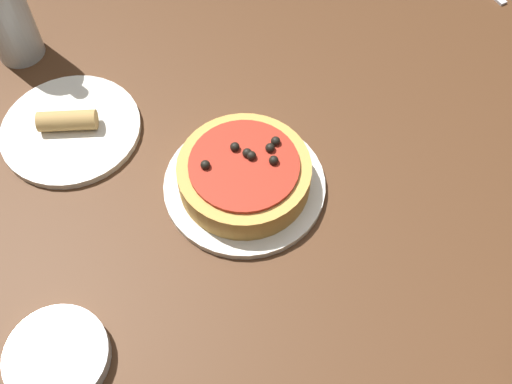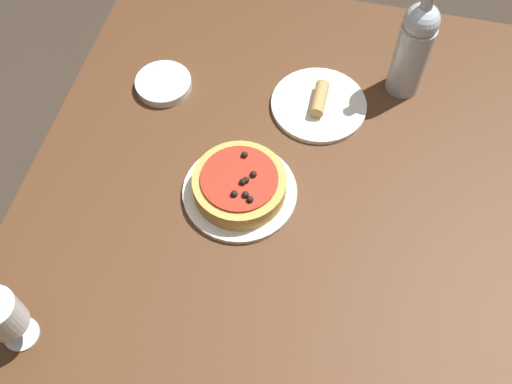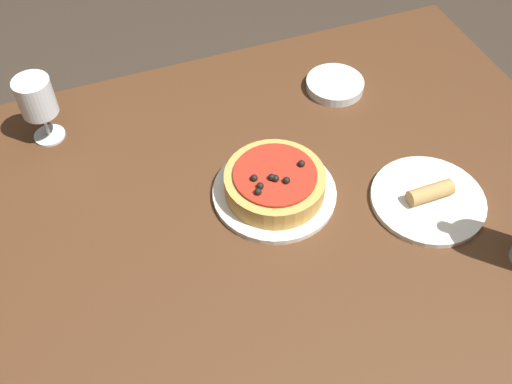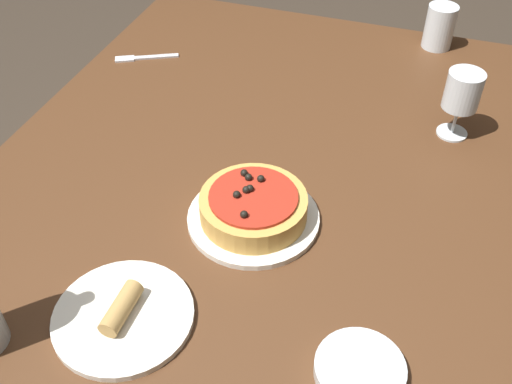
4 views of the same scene
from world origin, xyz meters
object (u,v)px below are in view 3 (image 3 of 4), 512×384
Objects in this scene: side_plate at (428,199)px; dinner_plate at (274,193)px; wine_glass at (36,99)px; pizza at (275,182)px; side_bowl at (335,85)px; dining_table at (239,252)px.

dinner_plate is at bearing -24.18° from side_plate.
wine_glass is 0.80m from side_plate.
pizza is 0.35m from side_bowl.
wine_glass is at bearing -39.53° from dinner_plate.
pizza is at bearing 44.86° from side_bowl.
dining_table is 7.63× the size of pizza.
side_bowl is 0.60× the size of side_plate.
pizza is 0.88× the size of side_plate.
side_bowl is at bearing -135.14° from pizza.
side_bowl is at bearing -86.38° from side_plate.
pizza is 0.51m from wine_glass.
side_plate is (-0.66, 0.44, -0.10)m from wine_glass.
pizza is 1.48× the size of side_bowl.
side_plate is (-0.27, 0.12, -0.03)m from pizza.
wine_glass is at bearing -52.28° from dining_table.
side_bowl is (-0.25, -0.25, 0.00)m from dinner_plate.
wine_glass reaches higher than pizza.
side_plate is at bearing 155.82° from dinner_plate.
dining_table is at bearing 31.37° from pizza.
dinner_plate is 0.35m from side_bowl.
dining_table is 0.16m from pizza.
wine_glass is (0.29, -0.38, 0.18)m from dining_table.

